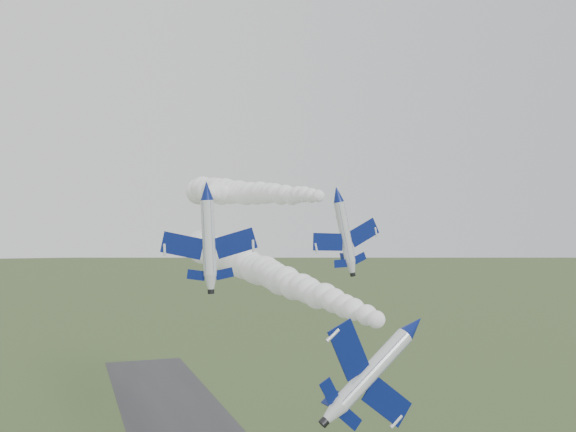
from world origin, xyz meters
name	(u,v)px	position (x,y,z in m)	size (l,w,h in m)	color
jet_lead	(414,326)	(5.84, -3.23, 33.89)	(7.33, 13.56, 8.79)	silver
smoke_trail_jet_lead	(261,270)	(2.77, 35.19, 36.79)	(5.88, 70.89, 5.88)	white
jet_pair_left	(207,190)	(-7.64, 24.53, 47.74)	(12.05, 13.98, 3.54)	silver
smoke_trail_jet_pair_left	(218,193)	(1.58, 58.23, 49.45)	(4.59, 61.73, 4.59)	white
jet_pair_right	(338,194)	(10.16, 24.05, 47.60)	(10.31, 12.51, 3.62)	silver
smoke_trail_jet_pair_right	(245,193)	(5.83, 55.40, 49.43)	(5.39, 57.59, 5.39)	white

